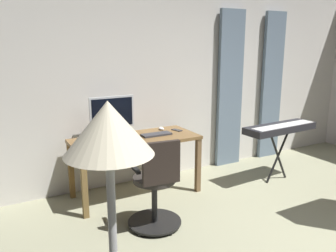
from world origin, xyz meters
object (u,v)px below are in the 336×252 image
at_px(laptop, 107,139).
at_px(cell_phone_by_monitor, 177,130).
at_px(computer_monitor, 112,114).
at_px(piano_keyboard, 280,129).
at_px(office_chair, 156,187).
at_px(cell_phone_face_up, 136,140).
at_px(computer_mouse, 161,129).
at_px(computer_keyboard, 156,134).
at_px(floor_lamp, 111,186).
at_px(desk, 135,145).

bearing_deg(laptop, cell_phone_by_monitor, 172.76).
height_order(computer_monitor, piano_keyboard, computer_monitor).
height_order(office_chair, laptop, office_chair).
bearing_deg(piano_keyboard, cell_phone_face_up, -14.96).
xyz_separation_m(office_chair, computer_mouse, (-0.61, -1.06, 0.31)).
xyz_separation_m(computer_keyboard, floor_lamp, (1.55, 2.71, 0.64)).
distance_m(laptop, floor_lamp, 2.87).
bearing_deg(cell_phone_face_up, computer_keyboard, 172.75).
height_order(laptop, computer_mouse, laptop).
distance_m(computer_keyboard, piano_keyboard, 1.70).
xyz_separation_m(desk, laptop, (0.39, 0.08, 0.15)).
xyz_separation_m(computer_mouse, cell_phone_face_up, (0.50, 0.31, -0.01)).
bearing_deg(piano_keyboard, computer_monitor, -22.38).
xyz_separation_m(computer_monitor, piano_keyboard, (-2.11, 0.73, -0.29)).
distance_m(desk, piano_keyboard, 1.97).
bearing_deg(cell_phone_by_monitor, desk, -9.58).
distance_m(computer_monitor, cell_phone_by_monitor, 0.89).
bearing_deg(floor_lamp, piano_keyboard, -145.01).
distance_m(computer_monitor, floor_lamp, 3.16).
relative_size(desk, computer_mouse, 15.44).
bearing_deg(computer_monitor, computer_keyboard, 153.29).
bearing_deg(computer_keyboard, computer_mouse, -130.00).
bearing_deg(computer_monitor, desk, 133.67).
relative_size(cell_phone_by_monitor, piano_keyboard, 0.13).
height_order(office_chair, computer_keyboard, office_chair).
height_order(computer_keyboard, cell_phone_face_up, computer_keyboard).
bearing_deg(cell_phone_face_up, computer_monitor, -85.56).
distance_m(computer_mouse, piano_keyboard, 1.61).
xyz_separation_m(office_chair, cell_phone_by_monitor, (-0.78, -0.93, 0.30)).
xyz_separation_m(computer_monitor, computer_keyboard, (-0.48, 0.24, -0.27)).
xyz_separation_m(office_chair, laptop, (0.24, -0.79, 0.34)).
bearing_deg(floor_lamp, desk, -114.90).
height_order(computer_keyboard, piano_keyboard, piano_keyboard).
bearing_deg(computer_monitor, computer_mouse, 177.92).
bearing_deg(cell_phone_by_monitor, cell_phone_face_up, -0.51).
bearing_deg(office_chair, cell_phone_by_monitor, 56.51).
relative_size(cell_phone_face_up, piano_keyboard, 0.13).
bearing_deg(computer_keyboard, computer_monitor, -26.71).
xyz_separation_m(desk, computer_keyboard, (-0.28, 0.03, 0.11)).
bearing_deg(floor_lamp, laptop, -108.34).
bearing_deg(cell_phone_face_up, laptop, -28.09).
xyz_separation_m(laptop, cell_phone_face_up, (-0.35, 0.03, -0.05)).
relative_size(laptop, cell_phone_by_monitor, 2.66).
distance_m(cell_phone_face_up, floor_lamp, 2.97).
distance_m(computer_monitor, cell_phone_face_up, 0.46).
xyz_separation_m(laptop, computer_mouse, (-0.85, -0.27, -0.03)).
distance_m(laptop, computer_mouse, 0.89).
height_order(cell_phone_by_monitor, piano_keyboard, piano_keyboard).
bearing_deg(computer_monitor, laptop, 58.15).
height_order(computer_keyboard, floor_lamp, floor_lamp).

